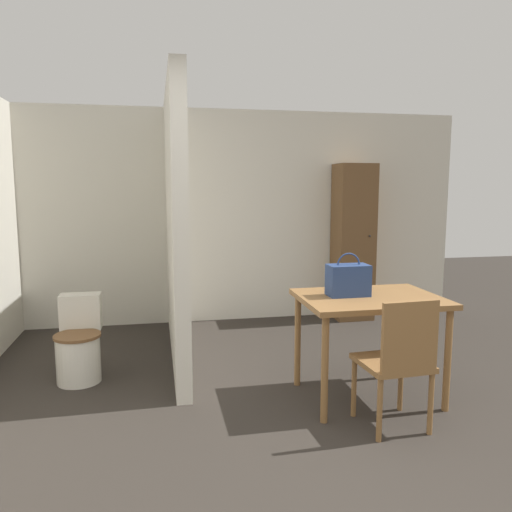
{
  "coord_description": "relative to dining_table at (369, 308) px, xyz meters",
  "views": [
    {
      "loc": [
        -0.85,
        -2.1,
        1.62
      ],
      "look_at": [
        -0.13,
        1.53,
        1.1
      ],
      "focal_mm": 35.0,
      "sensor_mm": 36.0,
      "label": 1
    }
  ],
  "objects": [
    {
      "name": "partition_wall",
      "position": [
        -1.39,
        1.29,
        0.55
      ],
      "size": [
        0.12,
        2.33,
        2.5
      ],
      "color": "beige",
      "rests_on": "ground_plane"
    },
    {
      "name": "wooden_chair",
      "position": [
        -0.03,
        -0.53,
        -0.21
      ],
      "size": [
        0.45,
        0.45,
        0.91
      ],
      "rotation": [
        0.0,
        0.0,
        0.06
      ],
      "color": "brown",
      "rests_on": "ground_plane"
    },
    {
      "name": "wall_back",
      "position": [
        -0.71,
        2.51,
        0.55
      ],
      "size": [
        5.71,
        0.12,
        2.5
      ],
      "color": "beige",
      "rests_on": "ground_plane"
    },
    {
      "name": "wooden_cabinet",
      "position": [
        0.78,
        2.23,
        0.24
      ],
      "size": [
        0.45,
        0.41,
        1.88
      ],
      "color": "brown",
      "rests_on": "ground_plane"
    },
    {
      "name": "handbag",
      "position": [
        -0.16,
        0.05,
        0.22
      ],
      "size": [
        0.31,
        0.18,
        0.33
      ],
      "color": "navy",
      "rests_on": "dining_table"
    },
    {
      "name": "dining_table",
      "position": [
        0.0,
        0.0,
        0.0
      ],
      "size": [
        1.04,
        0.79,
        0.8
      ],
      "color": "brown",
      "rests_on": "ground_plane"
    },
    {
      "name": "toilet",
      "position": [
        -2.22,
        0.82,
        -0.41
      ],
      "size": [
        0.38,
        0.53,
        0.69
      ],
      "color": "silver",
      "rests_on": "ground_plane"
    }
  ]
}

